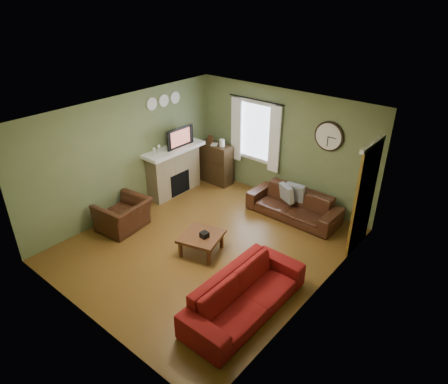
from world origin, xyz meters
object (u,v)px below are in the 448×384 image
Objects in this scene: sofa_red at (245,294)px; coffee_table at (201,244)px; bookshelf at (216,163)px; armchair at (123,215)px; sofa_brown at (294,205)px.

coffee_table is (-1.56, 0.69, -0.13)m from sofa_red.
armchair is (-0.03, -2.89, -0.20)m from bookshelf.
sofa_red is 1.71m from coffee_table.
bookshelf is 2.90m from armchair.
armchair is at bearing -167.16° from coffee_table.
bookshelf is at bearing 125.77° from coffee_table.
sofa_brown is 3.09m from sofa_red.
sofa_brown is 2.79× the size of coffee_table.
armchair reaches higher than coffee_table.
coffee_table is at bearing -54.23° from bookshelf.
sofa_red is 2.27× the size of armchair.
armchair is 1.34× the size of coffee_table.
sofa_red reaches higher than coffee_table.
bookshelf is 0.51× the size of sofa_brown.
armchair is at bearing 85.31° from sofa_red.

